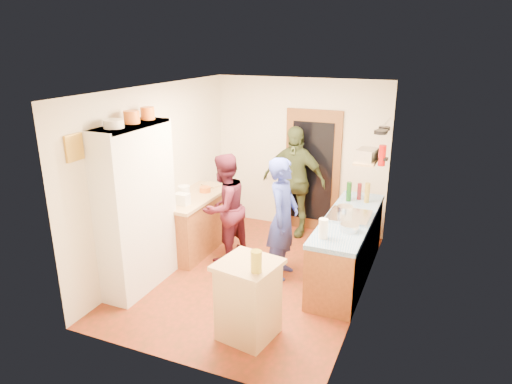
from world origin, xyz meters
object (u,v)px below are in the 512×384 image
Objects in this scene: hutch_body at (137,209)px; person_left at (228,208)px; right_counter_base at (347,249)px; person_hob at (284,220)px; person_back at (294,181)px; island_base at (248,302)px.

hutch_body is 1.35× the size of person_left.
right_counter_base is 1.83m from person_left.
hutch_body is at bearing -14.80° from person_left.
person_back is (-0.36, 1.50, 0.08)m from person_hob.
right_counter_base is at bearing -69.49° from person_hob.
hutch_body is 1.96m from person_hob.
person_left reaches higher than right_counter_base.
person_back is (1.33, 2.47, -0.17)m from hutch_body.
person_left is at bearing 122.62° from island_base.
right_counter_base is 2.56× the size of island_base.
island_base is at bearing -111.81° from right_counter_base.
person_hob is (-0.10, 1.45, 0.42)m from island_base.
right_counter_base is 1.18× the size of person_back.
person_left is at bearing 76.03° from person_hob.
person_back is (0.61, 1.29, 0.11)m from person_left.
right_counter_base is 1.92m from island_base.
hutch_body reaches higher than person_left.
person_hob is at bearing -75.62° from person_back.
person_back is at bearing 98.82° from island_base.
person_hob reaches higher than person_left.
hutch_body is 1.97m from island_base.
person_back is at bearing 11.80° from person_hob.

